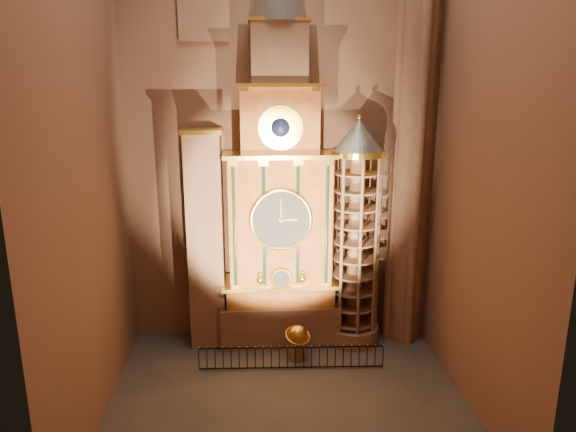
{
  "coord_description": "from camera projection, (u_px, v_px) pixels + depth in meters",
  "views": [
    {
      "loc": [
        -1.29,
        -17.82,
        11.99
      ],
      "look_at": [
        0.24,
        3.0,
        6.71
      ],
      "focal_mm": 32.0,
      "sensor_mm": 36.0,
      "label": 1
    }
  ],
  "objects": [
    {
      "name": "stair_turret",
      "position": [
        355.0,
        236.0,
        23.76
      ],
      "size": [
        2.5,
        2.5,
        10.8
      ],
      "color": "#8C634C",
      "rests_on": "floor"
    },
    {
      "name": "portrait_tower",
      "position": [
        206.0,
        240.0,
        23.57
      ],
      "size": [
        1.8,
        1.6,
        10.2
      ],
      "color": "#8C634C",
      "rests_on": "floor"
    },
    {
      "name": "floor",
      "position": [
        288.0,
        399.0,
        20.25
      ],
      "size": [
        14.0,
        14.0,
        0.0
      ],
      "primitive_type": "plane",
      "color": "#383330",
      "rests_on": "ground"
    },
    {
      "name": "wall_right",
      "position": [
        485.0,
        116.0,
        18.06
      ],
      "size": [
        0.0,
        22.0,
        22.0
      ],
      "primitive_type": "plane",
      "rotation": [
        1.57,
        0.0,
        -1.57
      ],
      "color": "#875D49",
      "rests_on": "floor"
    },
    {
      "name": "wall_back",
      "position": [
        278.0,
        109.0,
        23.36
      ],
      "size": [
        22.0,
        0.0,
        22.0
      ],
      "primitive_type": "plane",
      "rotation": [
        1.57,
        0.0,
        0.0
      ],
      "color": "#875D49",
      "rests_on": "floor"
    },
    {
      "name": "astronomical_clock",
      "position": [
        280.0,
        206.0,
        23.42
      ],
      "size": [
        5.6,
        2.41,
        16.7
      ],
      "color": "#8C634C",
      "rests_on": "floor"
    },
    {
      "name": "iron_railing",
      "position": [
        291.0,
        358.0,
        22.27
      ],
      "size": [
        8.01,
        0.4,
        1.02
      ],
      "color": "black",
      "rests_on": "floor"
    },
    {
      "name": "wall_left",
      "position": [
        78.0,
        117.0,
        17.06
      ],
      "size": [
        0.0,
        22.0,
        22.0
      ],
      "primitive_type": "plane",
      "rotation": [
        1.57,
        0.0,
        1.57
      ],
      "color": "#875D49",
      "rests_on": "floor"
    },
    {
      "name": "celestial_globe",
      "position": [
        298.0,
        339.0,
        22.99
      ],
      "size": [
        1.45,
        1.41,
        1.64
      ],
      "color": "#8C634C",
      "rests_on": "floor"
    },
    {
      "name": "gothic_pier",
      "position": [
        416.0,
        109.0,
        22.83
      ],
      "size": [
        2.04,
        2.04,
        22.0
      ],
      "color": "#8C634C",
      "rests_on": "floor"
    }
  ]
}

